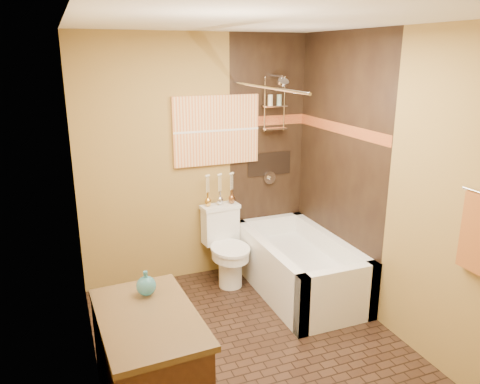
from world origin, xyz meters
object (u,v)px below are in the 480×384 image
sunset_painting (216,130)px  vanity (150,373)px  toilet (226,246)px  bathtub (299,270)px

sunset_painting → vanity: sunset_painting is taller
sunset_painting → toilet: bearing=-90.0°
toilet → bathtub: bearing=-43.7°
bathtub → sunset_painting: bearing=129.6°
sunset_painting → bathtub: 1.63m
sunset_painting → vanity: (-1.12, -1.99, -1.14)m
bathtub → vanity: (-1.72, -1.27, 0.19)m
sunset_painting → vanity: size_ratio=0.95×
vanity → bathtub: bearing=33.6°
sunset_painting → bathtub: sunset_painting is taller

